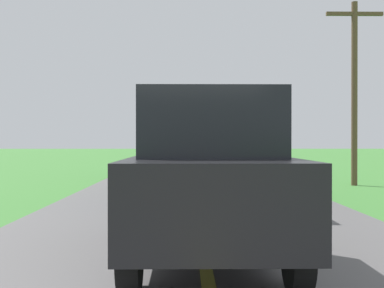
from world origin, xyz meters
TOP-DOWN VIEW (x-y plane):
  - banana_truck_near at (0.12, 12.51)m, footprint 2.38×5.82m
  - banana_truck_far at (-0.05, 21.51)m, footprint 2.38×5.82m
  - utility_pole_roadside at (5.42, 15.93)m, footprint 1.90×0.20m
  - following_car at (0.04, 5.50)m, footprint 1.74×4.10m

SIDE VIEW (x-z plane):
  - following_car at x=0.04m, z-range 0.11..2.03m
  - banana_truck_near at x=0.12m, z-range 0.07..2.87m
  - banana_truck_far at x=-0.05m, z-range 0.08..2.88m
  - utility_pole_roadside at x=5.42m, z-range 0.27..6.40m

